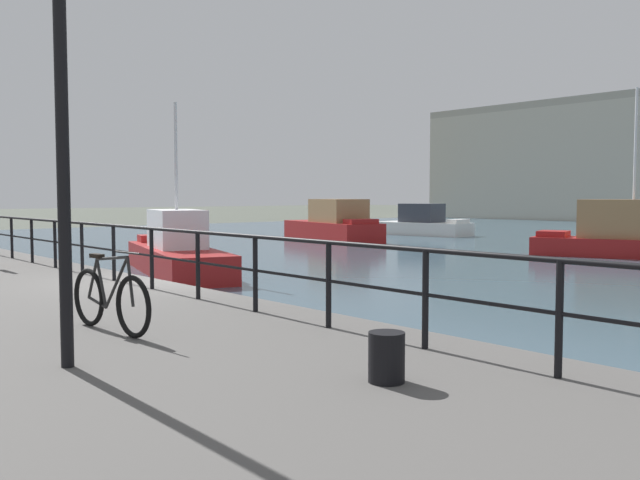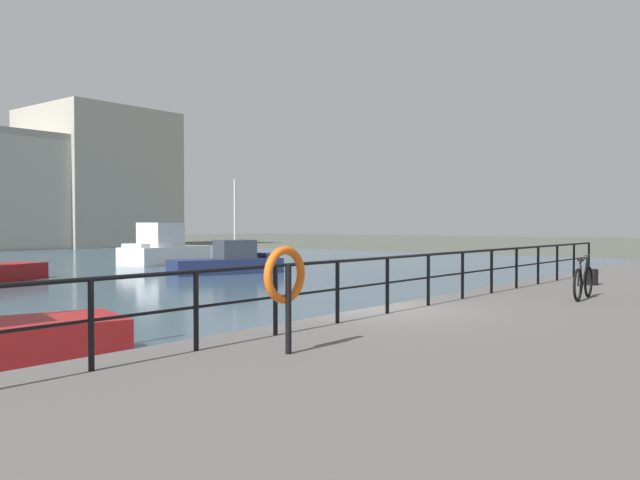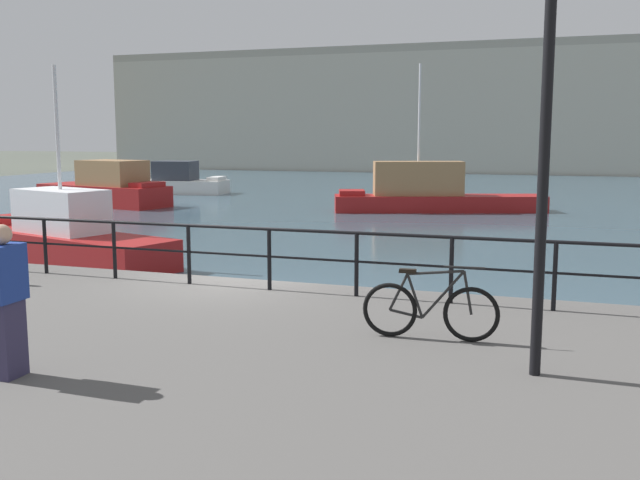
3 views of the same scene
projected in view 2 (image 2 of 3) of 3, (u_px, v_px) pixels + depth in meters
The scene contains 7 objects.
ground_plane at pixel (369, 349), 13.20m from camera, with size 240.00×240.00×0.00m, color #4C5147.
moored_cabin_cruiser at pixel (229, 262), 33.45m from camera, with size 5.97×3.81×4.82m.
moored_blue_motorboat at pixel (164, 249), 41.33m from camera, with size 6.30×3.24×2.62m.
quay_railing at pixel (428, 270), 13.53m from camera, with size 21.79×0.07×1.08m.
parked_bicycle at pixel (583, 282), 14.65m from camera, with size 1.77×0.21×0.98m.
mooring_bollard at pixel (592, 277), 18.10m from camera, with size 0.32×0.32×0.44m, color black.
life_ring_stand at pixel (285, 278), 8.49m from camera, with size 0.75×0.16×1.40m.
Camera 2 is at (-10.87, -7.45, 2.52)m, focal length 36.84 mm.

